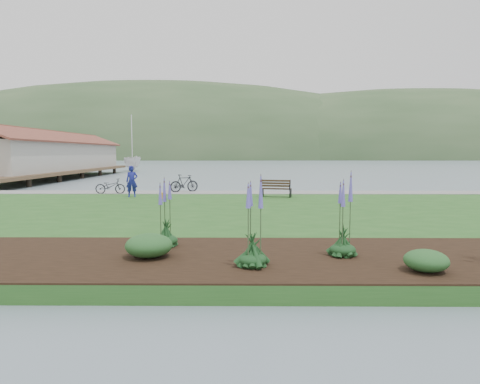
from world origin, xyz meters
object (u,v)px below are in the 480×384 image
object	(u,v)px
park_bench	(276,188)
person	(132,179)
sailboat	(133,171)
bicycle_a	(110,186)

from	to	relation	value
park_bench	person	distance (m)	8.19
person	sailboat	world-z (taller)	sailboat
bicycle_a	sailboat	size ratio (longest dim) A/B	0.06
person	bicycle_a	world-z (taller)	person
park_bench	bicycle_a	xyz separation A→B (m)	(-9.99, 1.82, -0.04)
park_bench	bicycle_a	size ratio (longest dim) A/B	0.99
park_bench	person	size ratio (longest dim) A/B	0.85
bicycle_a	sailboat	world-z (taller)	sailboat
park_bench	person	bearing A→B (deg)	-166.49
park_bench	bicycle_a	world-z (taller)	park_bench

